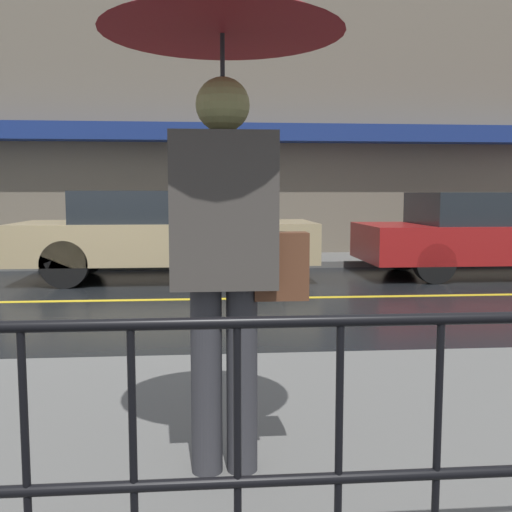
{
  "coord_description": "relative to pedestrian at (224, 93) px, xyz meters",
  "views": [
    {
      "loc": [
        1.45,
        -7.74,
        1.38
      ],
      "look_at": [
        1.92,
        -2.2,
        0.8
      ],
      "focal_mm": 42.0,
      "sensor_mm": 36.0,
      "label": 1
    }
  ],
  "objects": [
    {
      "name": "ground_plane",
      "position": [
        -1.53,
        5.11,
        -1.81
      ],
      "size": [
        80.0,
        80.0,
        0.0
      ],
      "primitive_type": "plane",
      "color": "black"
    },
    {
      "name": "car_red",
      "position": [
        4.83,
        7.0,
        -1.1
      ],
      "size": [
        4.72,
        1.82,
        1.39
      ],
      "color": "maroon",
      "rests_on": "ground_plane"
    },
    {
      "name": "sidewalk_far",
      "position": [
        -1.53,
        9.09,
        -1.75
      ],
      "size": [
        28.0,
        1.71,
        0.12
      ],
      "color": "#60605E",
      "rests_on": "ground_plane"
    },
    {
      "name": "lane_marking",
      "position": [
        -1.53,
        5.11,
        -1.81
      ],
      "size": [
        25.2,
        0.12,
        0.01
      ],
      "color": "gold",
      "rests_on": "ground_plane"
    },
    {
      "name": "building_storefront",
      "position": [
        -1.53,
        10.08,
        1.57
      ],
      "size": [
        28.0,
        0.85,
        6.86
      ],
      "color": "#706656",
      "rests_on": "ground_plane"
    },
    {
      "name": "pedestrian",
      "position": [
        0.0,
        0.0,
        0.0
      ],
      "size": [
        1.04,
        1.04,
        2.17
      ],
      "rotation": [
        0.0,
        0.0,
        3.14
      ],
      "color": "#333338",
      "rests_on": "sidewalk_near"
    },
    {
      "name": "car_tan",
      "position": [
        -0.73,
        7.0,
        -1.07
      ],
      "size": [
        4.66,
        1.73,
        1.42
      ],
      "color": "tan",
      "rests_on": "ground_plane"
    }
  ]
}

